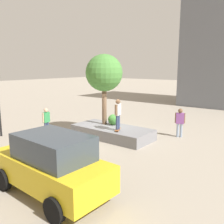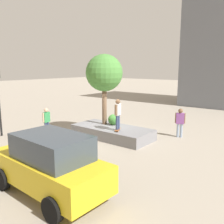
% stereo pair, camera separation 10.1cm
% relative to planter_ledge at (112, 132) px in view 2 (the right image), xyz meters
% --- Properties ---
extents(ground_plane, '(120.00, 120.00, 0.00)m').
position_rel_planter_ledge_xyz_m(ground_plane, '(0.43, -0.19, -0.31)').
color(ground_plane, '#9E9384').
extents(planter_ledge, '(4.79, 2.14, 0.62)m').
position_rel_planter_ledge_xyz_m(planter_ledge, '(0.00, 0.00, 0.00)').
color(planter_ledge, gray).
rests_on(planter_ledge, ground).
extents(plaza_tree, '(2.21, 2.21, 4.24)m').
position_rel_planter_ledge_xyz_m(plaza_tree, '(0.84, -0.31, 3.41)').
color(plaza_tree, brown).
rests_on(plaza_tree, planter_ledge).
extents(boxwood_shrub, '(0.65, 0.65, 0.65)m').
position_rel_planter_ledge_xyz_m(boxwood_shrub, '(0.29, -0.49, 0.64)').
color(boxwood_shrub, '#3D7A33').
rests_on(boxwood_shrub, planter_ledge).
extents(skateboard, '(0.54, 0.81, 0.07)m').
position_rel_planter_ledge_xyz_m(skateboard, '(-0.74, 0.42, 0.37)').
color(skateboard, brown).
rests_on(skateboard, planter_ledge).
extents(skateboarder, '(0.28, 0.56, 1.69)m').
position_rel_planter_ledge_xyz_m(skateboarder, '(-0.74, 0.42, 1.36)').
color(skateboarder, navy).
rests_on(skateboarder, skateboard).
extents(taxi_cab, '(4.42, 2.16, 2.03)m').
position_rel_planter_ledge_xyz_m(taxi_cab, '(-2.47, 6.34, 0.72)').
color(taxi_cab, gold).
rests_on(taxi_cab, ground).
extents(passerby_with_bag, '(0.54, 0.37, 1.72)m').
position_rel_planter_ledge_xyz_m(passerby_with_bag, '(-3.11, -2.50, 0.68)').
color(passerby_with_bag, '#8C9EB7').
rests_on(passerby_with_bag, ground).
extents(pedestrian_crossing, '(0.26, 0.56, 1.65)m').
position_rel_planter_ledge_xyz_m(pedestrian_crossing, '(3.50, 2.03, 0.64)').
color(pedestrian_crossing, navy).
rests_on(pedestrian_crossing, ground).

